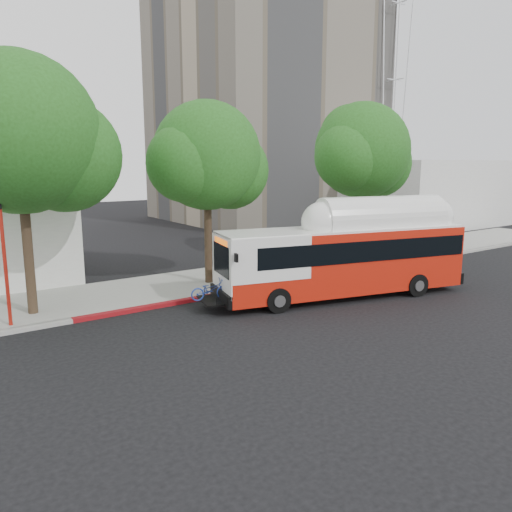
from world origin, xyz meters
The scene contains 12 objects.
ground centered at (0.00, 0.00, 0.00)m, with size 120.00×120.00×0.00m, color black.
sidewalk centered at (0.00, 6.50, 0.07)m, with size 60.00×5.00×0.15m, color gray.
curb_strip centered at (0.00, 3.90, 0.07)m, with size 60.00×0.30×0.15m, color gray.
red_curb_segment centered at (-3.00, 3.90, 0.08)m, with size 10.00×0.32×0.16m, color maroon.
street_tree_left centered at (-8.53, 5.56, 6.60)m, with size 6.67×5.80×9.74m.
street_tree_mid centered at (-0.59, 6.06, 5.91)m, with size 5.75×5.00×8.62m.
street_tree_right centered at (9.44, 5.86, 6.26)m, with size 6.21×5.40×9.18m.
apartment_tower centered at (18.00, 28.00, 17.62)m, with size 18.00×18.00×37.00m.
horizon_block centered at (30.00, 16.00, 3.00)m, with size 20.00×12.00×6.00m, color silver.
comms_tower centered at (26.00, 18.00, 20.00)m, with size 2.80×2.80×40.00m, color silver, non-canonical shape.
transit_bus centered at (2.79, 0.74, 1.64)m, with size 12.00×4.89×3.50m.
signal_pole centered at (-9.96, 4.40, 2.33)m, with size 0.13×0.43×4.53m.
Camera 1 is at (-12.55, -14.42, 5.82)m, focal length 35.00 mm.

